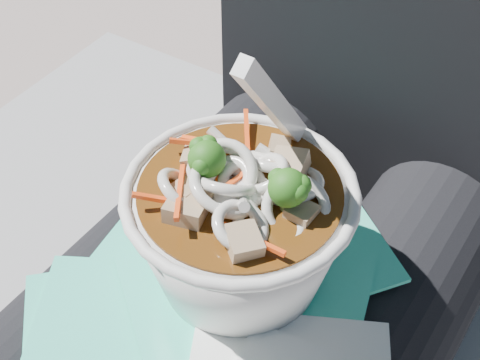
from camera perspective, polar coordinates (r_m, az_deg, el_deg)
The scene contains 4 objects.
lap at distance 0.61m, azimuth -0.57°, elevation -12.91°, with size 0.34×0.48×0.15m.
person_body at distance 0.63m, azimuth 4.12°, elevation -5.80°, with size 0.34×0.94×1.00m.
plastic_bag at distance 0.54m, azimuth -1.49°, elevation -8.44°, with size 0.27×0.36×0.01m.
udon_bowl at distance 0.49m, azimuth 0.05°, elevation -3.71°, with size 0.20×0.20×0.21m.
Camera 1 is at (0.19, -0.27, 1.04)m, focal length 50.00 mm.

